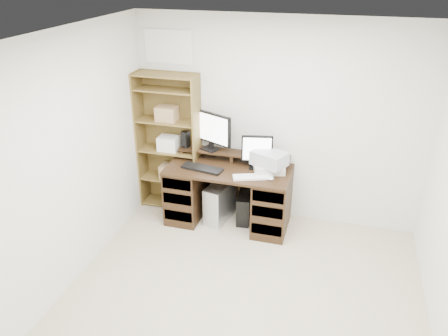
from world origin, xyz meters
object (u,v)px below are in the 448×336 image
at_px(desk, 229,194).
at_px(monitor_wide, 211,129).
at_px(monitor_small, 257,150).
at_px(tower_black, 244,207).
at_px(tower_silver, 220,202).
at_px(printer, 269,168).
at_px(bookshelf, 169,141).

relative_size(desk, monitor_wide, 2.65).
relative_size(monitor_small, tower_black, 1.05).
xyz_separation_m(monitor_small, tower_silver, (-0.43, -0.10, -0.72)).
height_order(desk, tower_silver, desk).
distance_m(printer, tower_black, 0.67).
height_order(monitor_wide, bookshelf, bookshelf).
distance_m(tower_silver, tower_black, 0.32).
bearing_deg(bookshelf, monitor_small, -4.93).
xyz_separation_m(monitor_wide, tower_silver, (0.17, -0.21, -0.89)).
height_order(printer, bookshelf, bookshelf).
bearing_deg(bookshelf, printer, -7.30).
bearing_deg(monitor_wide, bookshelf, -154.23).
bearing_deg(tower_silver, desk, 3.96).
xyz_separation_m(monitor_wide, printer, (0.77, -0.18, -0.34)).
xyz_separation_m(tower_silver, bookshelf, (-0.73, 0.20, 0.67)).
xyz_separation_m(tower_black, bookshelf, (-1.04, 0.15, 0.73)).
relative_size(tower_black, bookshelf, 0.22).
height_order(monitor_wide, tower_black, monitor_wide).
relative_size(monitor_small, printer, 1.15).
bearing_deg(monitor_wide, tower_black, 6.15).
distance_m(monitor_wide, printer, 0.86).
xyz_separation_m(monitor_small, tower_black, (-0.13, -0.04, -0.79)).
distance_m(printer, tower_silver, 0.81).
bearing_deg(printer, bookshelf, 154.95).
xyz_separation_m(desk, monitor_wide, (-0.29, 0.23, 0.75)).
bearing_deg(printer, desk, 167.29).
bearing_deg(tower_black, printer, -11.28).
relative_size(desk, bookshelf, 0.83).
bearing_deg(monitor_wide, desk, -13.40).
xyz_separation_m(printer, tower_black, (-0.29, 0.03, -0.61)).
bearing_deg(tower_black, monitor_wide, 155.45).
height_order(desk, monitor_wide, monitor_wide).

